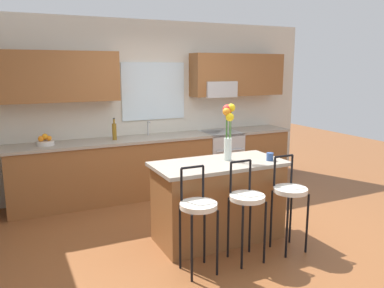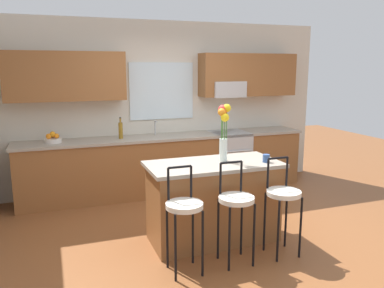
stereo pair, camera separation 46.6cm
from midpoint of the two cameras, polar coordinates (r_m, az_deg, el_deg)
ground_plane at (r=4.85m, az=0.09°, el=-12.85°), size 14.00×14.00×0.00m
back_wall_assembly at (r=6.31m, az=-7.58°, el=6.82°), size 5.60×0.50×2.70m
counter_run at (r=6.20m, az=-6.71°, el=-3.00°), size 4.56×0.64×0.92m
sink_faucet at (r=6.17m, az=-8.61°, el=2.52°), size 0.02×0.13×0.23m
oven_range at (r=6.58m, az=2.15°, el=-2.15°), size 0.60×0.64×0.92m
kitchen_island at (r=4.53m, az=0.94°, el=-8.32°), size 1.51×0.74×0.92m
bar_stool_near at (r=3.76m, az=-2.69°, el=-9.73°), size 0.36×0.36×1.04m
bar_stool_middle at (r=3.99m, az=4.69°, el=-8.50°), size 0.36×0.36×1.04m
bar_stool_far at (r=4.28m, az=11.13°, el=-7.30°), size 0.36×0.36×1.04m
flower_vase at (r=4.42m, az=2.35°, el=2.71°), size 0.16×0.16×0.65m
mug_ceramic at (r=4.52m, az=8.48°, el=-1.88°), size 0.08×0.08×0.09m
fruit_bowl_oranges at (r=5.79m, az=-22.93°, el=0.32°), size 0.24×0.24×0.16m
bottle_olive_oil at (r=5.89m, az=-13.56°, el=1.83°), size 0.06×0.06×0.32m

